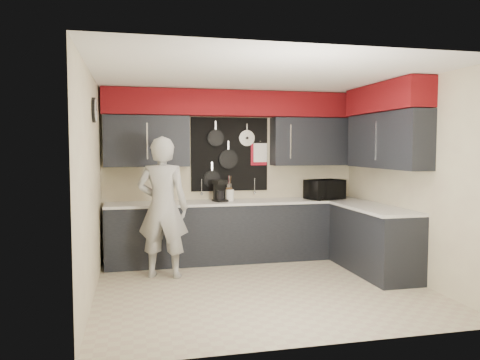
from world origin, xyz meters
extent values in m
plane|color=#BCB492|center=(0.00, 0.00, 0.00)|extent=(4.00, 4.00, 0.00)
cube|color=beige|center=(0.00, 1.75, 1.30)|extent=(4.00, 0.01, 2.60)
cube|color=black|center=(-1.33, 1.59, 1.83)|extent=(1.24, 0.32, 0.75)
cube|color=black|center=(1.28, 1.59, 1.83)|extent=(1.34, 0.32, 0.75)
cube|color=#640B0F|center=(0.00, 1.57, 2.40)|extent=(3.94, 0.36, 0.38)
cube|color=black|center=(-0.05, 1.74, 1.62)|extent=(1.22, 0.03, 1.15)
cylinder|color=black|center=(-0.28, 1.70, 1.88)|extent=(0.26, 0.04, 0.26)
cylinder|color=black|center=(-0.08, 1.70, 1.55)|extent=(0.30, 0.04, 0.30)
cylinder|color=black|center=(-0.34, 1.70, 1.24)|extent=(0.27, 0.04, 0.27)
cylinder|color=silver|center=(0.22, 1.70, 1.88)|extent=(0.25, 0.02, 0.25)
cube|color=maroon|center=(0.42, 1.72, 1.62)|extent=(0.26, 0.01, 0.34)
cube|color=white|center=(0.44, 1.70, 1.65)|extent=(0.22, 0.01, 0.30)
cylinder|color=silver|center=(-0.50, 1.71, 1.13)|extent=(0.01, 0.01, 0.20)
cylinder|color=silver|center=(-0.08, 1.71, 1.13)|extent=(0.01, 0.01, 0.20)
cylinder|color=silver|center=(0.35, 1.71, 1.13)|extent=(0.01, 0.01, 0.20)
cube|color=beige|center=(2.00, 0.00, 1.30)|extent=(0.01, 3.50, 2.60)
cube|color=black|center=(1.84, 0.30, 1.83)|extent=(0.32, 1.70, 0.75)
cube|color=#640B0F|center=(1.82, 0.30, 2.40)|extent=(0.36, 1.70, 0.38)
cube|color=beige|center=(-2.00, 0.00, 1.30)|extent=(0.01, 3.50, 2.60)
cylinder|color=black|center=(-1.98, 0.40, 2.18)|extent=(0.04, 0.30, 0.30)
cylinder|color=white|center=(-1.96, 0.40, 2.18)|extent=(0.01, 0.26, 0.26)
cube|color=black|center=(0.00, 1.45, 0.44)|extent=(3.90, 0.60, 0.88)
cube|color=silver|center=(0.00, 1.44, 0.90)|extent=(3.90, 0.63, 0.04)
cube|color=black|center=(1.70, 0.35, 0.44)|extent=(0.60, 1.60, 0.88)
cube|color=silver|center=(1.69, 0.35, 0.90)|extent=(0.63, 1.60, 0.04)
cube|color=black|center=(0.00, 1.19, 0.05)|extent=(3.90, 0.06, 0.10)
imported|color=black|center=(1.39, 1.35, 1.07)|extent=(0.65, 0.53, 0.31)
cube|color=#3C2513|center=(-0.12, 1.47, 1.02)|extent=(0.11, 0.11, 0.20)
cylinder|color=white|center=(-0.11, 1.47, 1.01)|extent=(0.14, 0.14, 0.18)
cube|color=black|center=(-0.27, 1.41, 0.93)|extent=(0.23, 0.26, 0.03)
cube|color=black|center=(-0.27, 1.49, 1.09)|extent=(0.18, 0.11, 0.29)
cube|color=black|center=(-0.27, 1.41, 1.21)|extent=(0.23, 0.26, 0.06)
cylinder|color=black|center=(-0.27, 1.39, 1.02)|extent=(0.11, 0.11, 0.14)
imported|color=#A6A6A4|center=(-1.16, 0.76, 0.94)|extent=(0.79, 0.64, 1.88)
camera|label=1|loc=(-1.53, -5.47, 1.73)|focal=35.00mm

